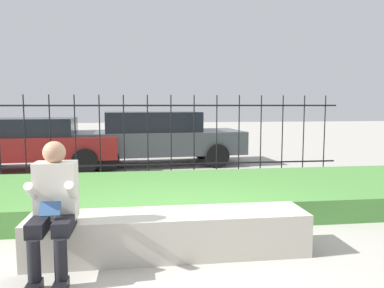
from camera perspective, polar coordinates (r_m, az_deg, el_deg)
The scene contains 7 objects.
ground_plane at distance 4.17m, azimuth -2.24°, elevation -16.39°, with size 60.00×60.00×0.00m, color #A8A399.
stone_bench at distance 4.10m, azimuth -3.37°, elevation -13.83°, with size 2.92×0.59×0.45m.
person_seated_reader at distance 3.72m, azimuth -20.31°, elevation -8.49°, with size 0.42×0.73×1.25m.
grass_berm at distance 6.00m, azimuth -4.05°, elevation -7.74°, with size 9.67×2.56×0.33m.
iron_fence at distance 7.72m, azimuth -4.98°, elevation 1.09°, with size 7.67×0.03×1.79m.
car_parked_center at distance 9.98m, azimuth -5.36°, elevation 1.10°, with size 4.53×2.18×1.40m.
car_parked_left at distance 9.92m, azimuth -22.90°, elevation 0.26°, with size 4.01×2.03×1.26m.
Camera 1 is at (-0.36, -3.84, 1.59)m, focal length 35.00 mm.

